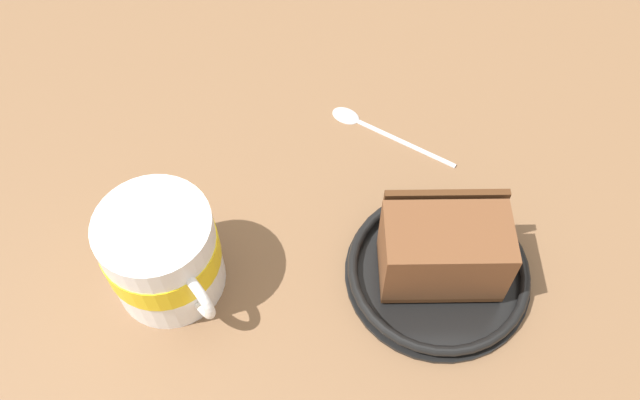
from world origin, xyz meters
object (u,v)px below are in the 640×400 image
object	(u,v)px
small_plate	(438,271)
teaspoon	(367,124)
cake_slice	(443,249)
tea_mug	(163,253)

from	to	relation	value
small_plate	teaspoon	xyz separation A→B (cm)	(13.25, -12.14, -0.46)
cake_slice	tea_mug	xyz separation A→B (cm)	(19.85, 12.18, 0.64)
small_plate	cake_slice	xyz separation A→B (cm)	(0.14, -0.24, 3.44)
small_plate	tea_mug	xyz separation A→B (cm)	(19.99, 11.94, 4.08)
small_plate	cake_slice	bearing A→B (deg)	-59.55
teaspoon	small_plate	bearing A→B (deg)	137.50
cake_slice	tea_mug	distance (cm)	23.30
cake_slice	tea_mug	size ratio (longest dim) A/B	1.05
tea_mug	teaspoon	xyz separation A→B (cm)	(-6.74, -24.08, -4.54)
tea_mug	teaspoon	distance (cm)	25.42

